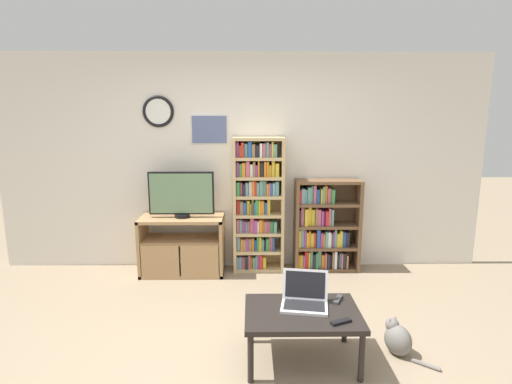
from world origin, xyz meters
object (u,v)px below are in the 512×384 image
bookshelf_tall (257,204)px  laptop (305,297)px  coffee_table (302,316)px  bookshelf_short (323,228)px  remote_far_from_laptop (341,322)px  television (181,194)px  remote_near_laptop (338,299)px  cat (397,338)px  tv_stand (182,245)px

bookshelf_tall → laptop: size_ratio=4.09×
laptop → coffee_table: bearing=-97.5°
coffee_table → laptop: (0.03, 0.09, 0.11)m
bookshelf_short → remote_far_from_laptop: (-0.23, -2.07, -0.10)m
bookshelf_short → coffee_table: size_ratio=1.28×
television → remote_near_laptop: (1.51, -1.60, -0.54)m
coffee_table → laptop: 0.15m
remote_far_from_laptop → cat: remote_far_from_laptop is taller
tv_stand → remote_near_laptop: bearing=-46.3°
coffee_table → remote_far_from_laptop: bearing=-36.1°
laptop → cat: 0.83m
television → remote_far_from_laptop: 2.49m
television → laptop: 2.13m
tv_stand → cat: (1.99, -1.68, -0.22)m
remote_far_from_laptop → remote_near_laptop: bearing=148.6°
bookshelf_tall → cat: bearing=-58.8°
television → bookshelf_short: (1.69, 0.12, -0.45)m
tv_stand → remote_far_from_laptop: bearing=-52.9°
cat → coffee_table: bearing=155.3°
television → remote_near_laptop: 2.26m
cat → bookshelf_tall: bearing=90.7°
remote_far_from_laptop → bookshelf_short: bearing=150.7°
television → remote_near_laptop: television is taller
bookshelf_short → cat: (0.29, -1.80, -0.39)m
tv_stand → coffee_table: bearing=-55.4°
bookshelf_short → tv_stand: bearing=-175.8°
remote_near_laptop → coffee_table: bearing=-125.3°
remote_near_laptop → tv_stand: bearing=160.1°
remote_near_laptop → television: bearing=159.8°
television → remote_far_from_laptop: (1.46, -1.95, -0.54)m
television → bookshelf_tall: bookshelf_tall is taller
remote_far_from_laptop → cat: size_ratio=0.42×
bookshelf_short → remote_far_from_laptop: bookshelf_short is taller
coffee_table → remote_far_from_laptop: 0.32m
bookshelf_tall → bookshelf_short: 0.86m
laptop → remote_near_laptop: 0.29m
cat → remote_far_from_laptop: bearing=176.4°
remote_far_from_laptop → tv_stand: bearing=-165.8°
tv_stand → remote_near_laptop: 2.20m
cat → laptop: bearing=148.3°
laptop → bookshelf_tall: bearing=110.3°
bookshelf_tall → coffee_table: (0.32, -1.88, -0.45)m
bookshelf_short → laptop: 1.84m
bookshelf_short → laptop: (-0.46, -1.79, -0.04)m
coffee_table → laptop: laptop is taller
tv_stand → coffee_table: tv_stand is taller
tv_stand → remote_far_from_laptop: 2.43m
bookshelf_tall → remote_near_laptop: 1.87m
laptop → bookshelf_short: bearing=84.9°
remote_far_from_laptop → bookshelf_tall: bearing=172.6°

